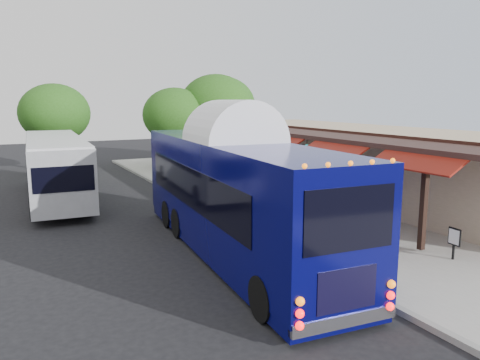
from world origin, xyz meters
TOP-DOWN VIEW (x-y plane):
  - ground at (0.00, 0.00)m, footprint 90.00×90.00m
  - sidewalk at (5.00, 4.00)m, footprint 10.00×40.00m
  - curb at (0.05, 4.00)m, footprint 0.20×40.00m
  - station_shelter at (8.38, 4.00)m, footprint 8.15×20.00m
  - coach_bus at (-1.45, -0.99)m, footprint 3.55×12.53m
  - city_bus at (-5.62, 10.72)m, footprint 3.17×11.84m
  - ped_a at (1.67, 3.51)m, footprint 0.66×0.56m
  - ped_b at (2.41, -3.36)m, footprint 0.88×0.76m
  - ped_c at (3.21, 3.03)m, footprint 0.93×0.85m
  - ped_d at (2.83, 9.25)m, footprint 1.26×0.85m
  - sign_board at (4.05, -5.00)m, footprint 0.07×0.45m
  - tree_left at (3.28, 17.96)m, footprint 4.57×4.57m
  - tree_mid at (6.47, 17.86)m, footprint 5.36×5.36m
  - tree_right at (8.16, 20.44)m, footprint 5.36×5.36m
  - tree_far at (-4.50, 20.63)m, footprint 4.77×4.77m

SIDE VIEW (x-z plane):
  - ground at x=0.00m, z-range 0.00..0.00m
  - sidewalk at x=5.00m, z-range 0.00..0.15m
  - curb at x=0.05m, z-range -0.01..0.15m
  - sign_board at x=4.05m, z-range 0.33..1.32m
  - ped_c at x=3.21m, z-range 0.15..1.68m
  - ped_a at x=1.67m, z-range 0.15..1.70m
  - ped_b at x=2.41m, z-range 0.15..1.73m
  - ped_d at x=2.83m, z-range 0.15..1.96m
  - city_bus at x=-5.62m, z-range 0.17..3.32m
  - station_shelter at x=8.38m, z-range 0.05..3.65m
  - coach_bus at x=-1.45m, z-range 0.15..4.11m
  - tree_left at x=3.28m, z-range 0.97..6.83m
  - tree_far at x=-4.50m, z-range 1.02..7.12m
  - tree_right at x=8.16m, z-range 1.14..8.01m
  - tree_mid at x=6.47m, z-range 1.14..8.01m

